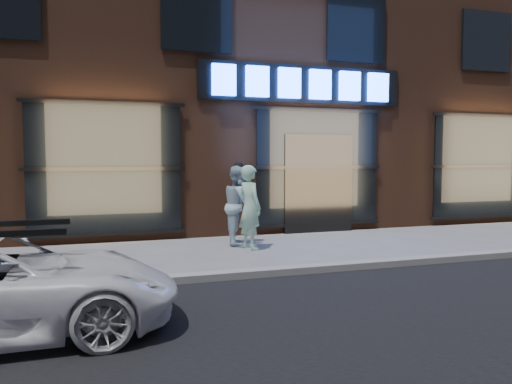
{
  "coord_description": "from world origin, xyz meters",
  "views": [
    {
      "loc": [
        -5.29,
        -7.21,
        1.85
      ],
      "look_at": [
        -2.38,
        1.6,
        1.2
      ],
      "focal_mm": 35.0,
      "sensor_mm": 36.0,
      "label": 1
    }
  ],
  "objects": [
    {
      "name": "ground",
      "position": [
        0.0,
        0.0,
        0.0
      ],
      "size": [
        90.0,
        90.0,
        0.0
      ],
      "primitive_type": "plane",
      "color": "slate",
      "rests_on": "ground"
    },
    {
      "name": "curb",
      "position": [
        0.0,
        0.0,
        0.06
      ],
      "size": [
        60.0,
        0.25,
        0.12
      ],
      "primitive_type": "cube",
      "color": "gray",
      "rests_on": "ground"
    },
    {
      "name": "storefront_building",
      "position": [
        -0.0,
        7.99,
        5.15
      ],
      "size": [
        30.2,
        8.28,
        10.3
      ],
      "color": "#54301E",
      "rests_on": "ground"
    },
    {
      "name": "man_bowtie",
      "position": [
        -2.3,
        2.26,
        0.85
      ],
      "size": [
        0.56,
        0.71,
        1.69
      ],
      "primitive_type": "imported",
      "rotation": [
        0.0,
        0.0,
        1.85
      ],
      "color": "#ACE3CA",
      "rests_on": "ground"
    },
    {
      "name": "man_cap",
      "position": [
        -2.34,
        2.89,
        0.84
      ],
      "size": [
        0.79,
        0.93,
        1.68
      ],
      "primitive_type": "imported",
      "rotation": [
        0.0,
        0.0,
        1.36
      ],
      "color": "white",
      "rests_on": "ground"
    }
  ]
}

